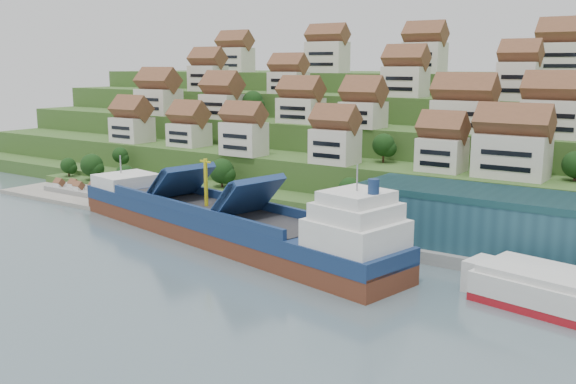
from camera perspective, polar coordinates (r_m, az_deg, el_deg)
The scene contains 10 objects.
ground at distance 124.68m, azimuth -5.31°, elevation -4.42°, with size 300.00×300.00×0.00m, color slate.
quay at distance 125.50m, azimuth 6.17°, elevation -3.81°, with size 180.00×14.00×2.20m, color gray.
pebble_beach at distance 173.81m, azimuth -17.54°, elevation -0.25°, with size 45.00×20.00×1.00m, color gray.
hillside at distance 211.34m, azimuth 13.01°, elevation 4.74°, with size 260.00×128.00×31.00m.
hillside_village at distance 170.52m, azimuth 8.34°, elevation 8.03°, with size 156.18×65.03×29.75m.
hillside_trees at distance 163.12m, azimuth 1.02°, elevation 5.09°, with size 145.29×60.39×31.56m.
warehouse at distance 114.75m, azimuth 20.92°, elevation -2.80°, with size 60.00×15.00×10.00m, color #214A5A.
flagpole at distance 120.77m, azimuth 4.31°, elevation -1.55°, with size 1.28×0.16×8.00m.
beach_huts at distance 174.34m, azimuth -18.30°, elevation 0.27°, with size 14.40×3.70×2.20m.
cargo_ship at distance 123.22m, azimuth -5.39°, elevation -2.93°, with size 84.58×29.68×18.63m.
Camera 1 is at (77.49, -91.73, 33.58)m, focal length 40.00 mm.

